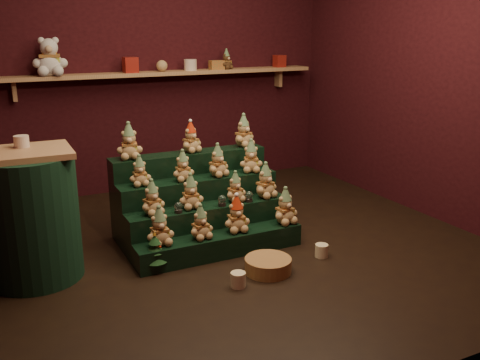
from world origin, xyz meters
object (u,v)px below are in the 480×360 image
snow_globe_a (178,207)px  mini_christmas_tree (155,252)px  brown_bear (226,59)px  snow_globe_b (222,200)px  mug_right (322,251)px  white_bear (49,52)px  mug_left (238,280)px  wicker_basket (268,265)px  riser_tier_front (220,245)px  snow_globe_c (249,196)px  side_table (31,216)px

snow_globe_a → mini_christmas_tree: size_ratio=0.28×
mini_christmas_tree → brown_bear: 2.83m
snow_globe_b → mug_right: bearing=-41.3°
white_bear → mini_christmas_tree: bearing=-69.6°
mug_left → wicker_basket: bearing=20.0°
riser_tier_front → wicker_basket: bearing=-66.4°
snow_globe_c → side_table: side_table is taller
riser_tier_front → mug_left: 0.57m
mug_left → mug_right: bearing=11.1°
mug_right → white_bear: bearing=125.0°
snow_globe_b → brown_bear: bearing=63.7°
snow_globe_a → snow_globe_b: bearing=0.0°
snow_globe_b → side_table: bearing=176.3°
mug_left → white_bear: 3.03m
riser_tier_front → snow_globe_a: (-0.29, 0.16, 0.31)m
mug_right → white_bear: (-1.64, 2.34, 1.50)m
mini_christmas_tree → white_bear: white_bear is taller
snow_globe_a → mug_right: size_ratio=0.84×
mug_right → white_bear: white_bear is taller
white_bear → brown_bear: white_bear is taller
riser_tier_front → brown_bear: brown_bear is taller
mug_right → white_bear: size_ratio=0.23×
white_bear → side_table: bearing=-94.7°
snow_globe_a → snow_globe_b: (0.38, 0.00, 0.00)m
snow_globe_a → wicker_basket: size_ratio=0.25×
snow_globe_a → brown_bear: size_ratio=0.41×
snow_globe_b → snow_globe_c: bearing=0.0°
mini_christmas_tree → mug_left: 0.68m
mug_right → white_bear: 3.23m
mug_left → wicker_basket: wicker_basket is taller
snow_globe_b → side_table: (-1.47, 0.10, 0.07)m
wicker_basket → side_table: bearing=156.0°
mug_right → brown_bear: (0.26, 2.34, 1.38)m
snow_globe_c → brown_bear: size_ratio=0.42×
mug_left → mug_right: 0.85m
mini_christmas_tree → mug_left: mini_christmas_tree is taller
snow_globe_c → white_bear: 2.48m
mini_christmas_tree → brown_bear: brown_bear is taller
mug_right → side_table: bearing=162.8°
snow_globe_a → side_table: side_table is taller
side_table → snow_globe_a: bearing=-4.0°
snow_globe_b → mug_left: bearing=-105.9°
mug_left → wicker_basket: size_ratio=0.31×
snow_globe_c → mug_right: 0.75m
mug_left → snow_globe_a: bearing=104.0°
snow_globe_c → mug_left: 0.92m
snow_globe_a → mug_right: (1.01, -0.55, -0.35)m
mug_left → riser_tier_front: bearing=78.4°
mug_right → mug_left: bearing=-168.9°
side_table → riser_tier_front: bearing=-9.5°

